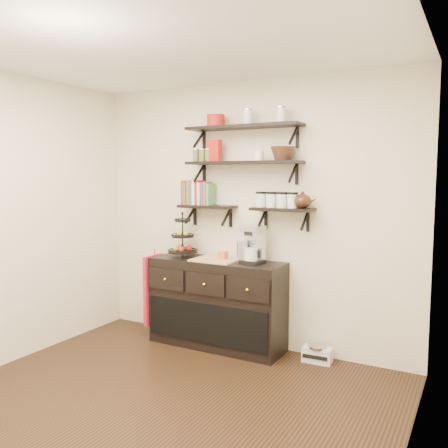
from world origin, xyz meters
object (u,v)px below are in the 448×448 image
sideboard (217,303)px  radio (317,354)px  fruit_stand (183,242)px  coffee_maker (253,245)px

sideboard → radio: 1.11m
sideboard → fruit_stand: fruit_stand is taller
sideboard → coffee_maker: size_ratio=3.73×
sideboard → fruit_stand: bearing=179.6°
coffee_maker → radio: 1.19m
radio → sideboard: bearing=-179.2°
sideboard → radio: size_ratio=5.03×
sideboard → fruit_stand: size_ratio=3.09×
fruit_stand → radio: bearing=2.7°
sideboard → coffee_maker: 0.74m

